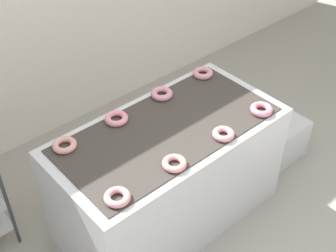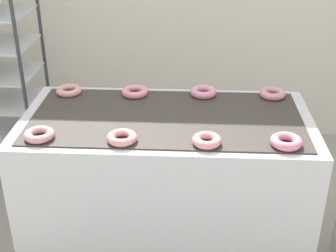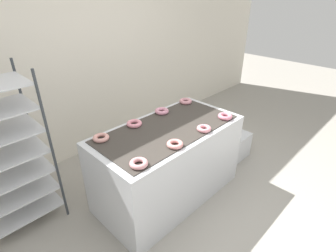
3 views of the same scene
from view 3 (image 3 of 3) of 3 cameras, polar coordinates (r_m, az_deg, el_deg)
The scene contains 13 objects.
ground_plane at distance 2.81m, azimuth 10.02°, elevation -20.37°, with size 14.00×14.00×0.00m, color #9E998E.
wall_back at distance 3.55m, azimuth -17.92°, elevation 15.65°, with size 8.00×0.05×2.80m.
fryer_machine at distance 2.83m, azimuth 0.01°, elevation -7.98°, with size 1.56×0.79×0.85m.
baking_rack_cart at distance 2.72m, azimuth -32.12°, elevation -5.43°, with size 0.68×0.50×1.53m.
glaze_bin at distance 3.69m, azimuth 14.43°, elevation -4.12°, with size 0.36×0.28×0.35m.
donut_near_left at distance 2.07m, azimuth -6.39°, elevation -8.08°, with size 0.15×0.15×0.04m, color #D08D8F.
donut_near_midleft at distance 2.30m, azimuth 1.53°, elevation -3.97°, with size 0.15×0.15×0.04m, color pink.
donut_near_midright at distance 2.56m, azimuth 7.84°, elevation -0.56°, with size 0.14×0.14×0.04m, color pink.
donut_near_right at distance 2.85m, azimuth 12.32°, elevation 2.08°, with size 0.15×0.15×0.04m, color pink.
donut_far_left at distance 2.47m, azimuth -14.38°, elevation -2.48°, with size 0.15×0.15×0.04m, color #D8968D.
donut_far_midleft at distance 2.66m, azimuth -7.35°, elevation 0.54°, with size 0.15×0.15×0.04m, color pink.
donut_far_midright at distance 2.90m, azimuth -1.35°, elevation 3.26°, with size 0.15×0.15×0.04m, color pink.
donut_far_right at distance 3.17m, azimuth 3.86°, elevation 5.41°, with size 0.15×0.15×0.04m, color #D08893.
Camera 3 is at (-1.63, -0.96, 2.09)m, focal length 28.00 mm.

